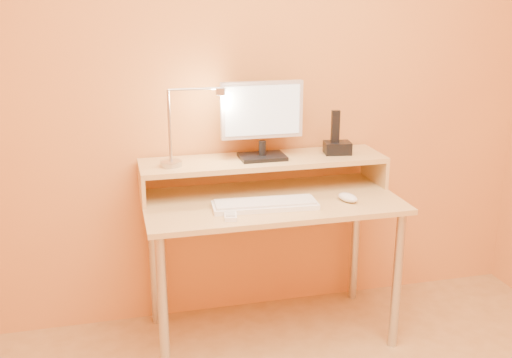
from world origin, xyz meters
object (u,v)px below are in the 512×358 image
object	(u,v)px
mouse	(348,197)
phone_dock	(337,148)
keyboard	(265,205)
monitor_panel	(262,110)
remote_control	(230,212)
lamp_base	(171,164)

from	to	relation	value
mouse	phone_dock	bearing A→B (deg)	61.06
keyboard	phone_dock	bearing A→B (deg)	33.86
monitor_panel	remote_control	distance (m)	0.54
phone_dock	mouse	world-z (taller)	phone_dock
monitor_panel	phone_dock	bearing A→B (deg)	-1.28
mouse	remote_control	world-z (taller)	mouse
keyboard	lamp_base	bearing A→B (deg)	154.03
phone_dock	remote_control	size ratio (longest dim) A/B	0.66
phone_dock	lamp_base	bearing A→B (deg)	-168.87
lamp_base	mouse	size ratio (longest dim) A/B	0.88
mouse	lamp_base	bearing A→B (deg)	143.92
monitor_panel	keyboard	distance (m)	0.47
lamp_base	mouse	distance (m)	0.84
keyboard	monitor_panel	bearing A→B (deg)	82.53
remote_control	keyboard	bearing A→B (deg)	24.37
monitor_panel	remote_control	world-z (taller)	monitor_panel
lamp_base	mouse	xyz separation A→B (m)	(0.79, -0.24, -0.15)
keyboard	mouse	distance (m)	0.40
monitor_panel	phone_dock	distance (m)	0.44
lamp_base	phone_dock	bearing A→B (deg)	2.06
keyboard	mouse	size ratio (longest dim) A/B	4.19
phone_dock	keyboard	size ratio (longest dim) A/B	0.27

